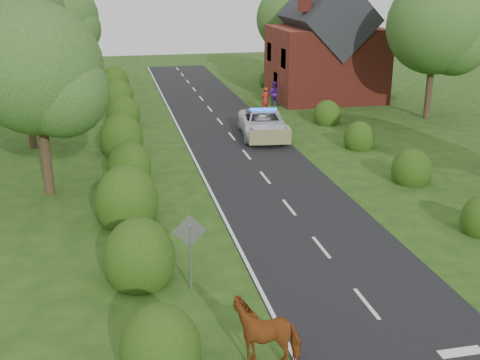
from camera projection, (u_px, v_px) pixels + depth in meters
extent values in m
plane|color=#213D16|center=(366.00, 304.00, 17.96)|extent=(120.00, 120.00, 0.00)
cube|color=black|center=(251.00, 160.00, 31.82)|extent=(6.00, 70.00, 0.02)
cube|color=white|center=(367.00, 303.00, 17.96)|extent=(0.12, 1.80, 0.01)
cube|color=white|center=(321.00, 247.00, 21.65)|extent=(0.12, 1.80, 0.01)
cube|color=white|center=(289.00, 207.00, 25.35)|extent=(0.12, 1.80, 0.01)
cube|color=white|center=(265.00, 178.00, 29.04)|extent=(0.12, 1.80, 0.01)
cube|color=white|center=(247.00, 155.00, 32.74)|extent=(0.12, 1.80, 0.01)
cube|color=white|center=(232.00, 136.00, 36.43)|extent=(0.12, 1.80, 0.01)
cube|color=white|center=(220.00, 121.00, 40.13)|extent=(0.12, 1.80, 0.01)
cube|color=white|center=(210.00, 109.00, 43.82)|extent=(0.12, 1.80, 0.01)
cube|color=white|center=(201.00, 98.00, 47.51)|extent=(0.12, 1.80, 0.01)
cube|color=white|center=(194.00, 89.00, 51.21)|extent=(0.12, 1.80, 0.01)
cube|color=white|center=(188.00, 82.00, 54.90)|extent=(0.12, 1.80, 0.01)
cube|color=white|center=(182.00, 75.00, 58.60)|extent=(0.12, 1.80, 0.01)
cube|color=white|center=(177.00, 69.00, 62.29)|extent=(0.12, 1.80, 0.01)
cube|color=white|center=(197.00, 163.00, 31.22)|extent=(0.12, 70.00, 0.01)
cube|color=white|center=(461.00, 352.00, 15.65)|extent=(1.20, 0.35, 0.01)
ellipsoid|color=#123811|center=(161.00, 351.00, 14.63)|extent=(2.00, 2.10, 2.40)
ellipsoid|color=#123811|center=(140.00, 259.00, 19.18)|extent=(2.30, 2.41, 2.70)
ellipsoid|color=#123811|center=(127.00, 202.00, 23.73)|extent=(2.50, 2.62, 3.00)
ellipsoid|color=#123811|center=(129.00, 167.00, 28.45)|extent=(2.10, 2.20, 2.50)
ellipsoid|color=#123811|center=(122.00, 139.00, 33.00)|extent=(2.40, 2.52, 2.80)
ellipsoid|color=#123811|center=(123.00, 116.00, 38.62)|extent=(2.20, 2.31, 2.60)
ellipsoid|color=#123811|center=(118.00, 98.00, 44.12)|extent=(2.30, 2.41, 2.70)
ellipsoid|color=#123811|center=(115.00, 83.00, 49.63)|extent=(2.40, 2.52, 2.80)
ellipsoid|color=#123811|center=(411.00, 170.00, 28.35)|extent=(1.90, 2.00, 2.10)
ellipsoid|color=#123811|center=(359.00, 139.00, 33.88)|extent=(1.70, 1.78, 2.00)
ellipsoid|color=#123811|center=(327.00, 115.00, 39.48)|extent=(1.80, 1.89, 2.00)
ellipsoid|color=#123811|center=(269.00, 80.00, 52.38)|extent=(1.70, 1.78, 2.00)
cylinder|color=#332316|center=(45.00, 151.00, 26.38)|extent=(0.44, 0.44, 3.96)
sphere|color=#204112|center=(36.00, 69.00, 25.21)|extent=(5.60, 5.60, 5.60)
sphere|color=#528238|center=(62.00, 91.00, 25.18)|extent=(3.92, 3.92, 3.92)
cylinder|color=#332316|center=(30.00, 115.00, 33.50)|extent=(0.44, 0.44, 3.74)
sphere|color=#204112|center=(23.00, 54.00, 32.39)|extent=(5.60, 5.60, 5.60)
sphere|color=#528238|center=(42.00, 70.00, 32.35)|extent=(3.92, 3.92, 3.92)
cylinder|color=#332316|center=(22.00, 78.00, 42.25)|extent=(0.44, 0.44, 4.84)
sphere|color=#204112|center=(15.00, 13.00, 40.82)|extent=(6.80, 6.80, 6.80)
sphere|color=#528238|center=(34.00, 30.00, 40.79)|extent=(4.76, 4.76, 4.76)
cylinder|color=#332316|center=(67.00, 62.00, 52.11)|extent=(0.44, 0.44, 4.18)
sphere|color=#204112|center=(63.00, 17.00, 50.87)|extent=(6.00, 6.00, 6.00)
sphere|color=#528238|center=(76.00, 29.00, 50.84)|extent=(4.20, 4.20, 4.20)
cylinder|color=#332316|center=(429.00, 86.00, 40.41)|extent=(0.44, 0.44, 4.40)
sphere|color=#204112|center=(436.00, 25.00, 39.11)|extent=(6.40, 6.40, 6.40)
sphere|color=#528238|center=(455.00, 41.00, 39.07)|extent=(4.48, 4.48, 4.48)
cylinder|color=#332316|center=(289.00, 60.00, 54.24)|extent=(0.44, 0.44, 3.96)
sphere|color=#204112|center=(290.00, 19.00, 53.07)|extent=(6.00, 6.00, 6.00)
sphere|color=#528238|center=(303.00, 30.00, 53.02)|extent=(4.20, 4.20, 4.20)
cylinder|color=gray|center=(190.00, 258.00, 18.44)|extent=(0.08, 0.08, 2.20)
cube|color=gray|center=(190.00, 231.00, 18.15)|extent=(1.06, 0.04, 1.06)
cube|color=maroon|center=(325.00, 63.00, 46.71)|extent=(8.00, 7.00, 5.50)
cube|color=black|center=(327.00, 18.00, 45.58)|extent=(5.94, 7.40, 5.94)
cube|color=maroon|center=(305.00, 0.00, 42.77)|extent=(0.80, 0.80, 1.60)
imported|color=brown|center=(267.00, 335.00, 15.18)|extent=(2.24, 1.53, 1.45)
imported|color=silver|center=(263.00, 124.00, 36.21)|extent=(3.27, 5.99, 1.59)
cube|color=yellow|center=(270.00, 137.00, 33.51)|extent=(2.37, 0.33, 0.87)
cube|color=blue|center=(263.00, 109.00, 35.92)|extent=(1.61, 0.46, 0.14)
imported|color=#AF1D1C|center=(265.00, 99.00, 42.84)|extent=(0.75, 0.64, 1.73)
imported|color=#451B7A|center=(274.00, 93.00, 44.89)|extent=(1.06, 0.94, 1.80)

